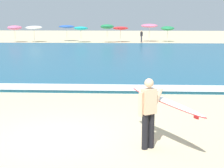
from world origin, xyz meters
TOP-DOWN VIEW (x-y plane):
  - ground_plane at (0.00, 0.00)m, footprint 160.00×160.00m
  - sea at (0.00, 19.37)m, footprint 120.00×28.00m
  - surf_foam at (0.00, 5.97)m, footprint 120.00×1.35m
  - surfer_with_board at (2.63, -0.53)m, footprint 1.77×2.46m
  - beach_umbrella_0 at (-13.16, 35.77)m, footprint 1.89×1.89m
  - beach_umbrella_1 at (-10.75, 36.34)m, footprint 2.17×2.20m
  - beach_umbrella_2 at (-6.74, 38.42)m, footprint 2.19×2.21m
  - beach_umbrella_3 at (-4.43, 36.07)m, footprint 1.88×1.90m
  - beach_umbrella_4 at (-0.97, 35.81)m, footprint 1.73×1.77m
  - beach_umbrella_5 at (0.75, 36.77)m, footprint 2.02×2.04m
  - beach_umbrella_6 at (4.61, 37.93)m, footprint 2.25×2.27m
  - beach_umbrella_7 at (7.06, 37.89)m, footprint 1.81×1.84m
  - beachgoer_near_row_left at (3.52, 36.43)m, footprint 0.32×0.20m

SIDE VIEW (x-z plane):
  - ground_plane at x=0.00m, z-range 0.00..0.00m
  - sea at x=0.00m, z-range 0.00..0.14m
  - surf_foam at x=0.00m, z-range 0.14..0.15m
  - beachgoer_near_row_left at x=3.52m, z-range 0.05..1.63m
  - surfer_with_board at x=2.63m, z-range 0.17..1.90m
  - beach_umbrella_7 at x=7.06m, z-range 0.73..2.88m
  - beach_umbrella_3 at x=-4.43m, z-range 0.78..2.91m
  - beach_umbrella_5 at x=0.75m, z-range 0.79..2.91m
  - beach_umbrella_0 at x=-13.16m, z-range 0.82..3.02m
  - beach_umbrella_1 at x=-10.75m, z-range 0.82..3.04m
  - beach_umbrella_2 at x=-6.74m, z-range 0.87..3.12m
  - beach_umbrella_4 at x=-0.97m, z-range 0.85..3.28m
  - beach_umbrella_6 at x=4.61m, z-range 0.93..3.37m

